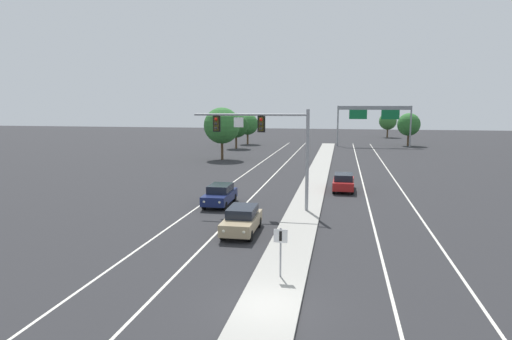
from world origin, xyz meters
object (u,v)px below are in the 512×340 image
Objects in this scene: car_oncoming_tan at (242,220)px; car_receding_red at (344,182)px; tree_far_left_b at (236,126)px; median_sign_post at (281,245)px; tree_far_right_c at (409,125)px; tree_far_right_b at (388,121)px; car_oncoming_navy at (220,195)px; tree_far_left_a at (248,124)px; overhead_signal_mast at (269,137)px; tree_far_left_c at (222,126)px; highway_sign_gantry at (374,113)px.

car_receding_red is at bearing 67.81° from car_oncoming_tan.
tree_far_left_b is (-12.59, 51.33, 3.23)m from car_oncoming_tan.
tree_far_right_c is (14.70, 69.30, 2.42)m from median_sign_post.
tree_far_right_b is at bearing 79.11° from car_oncoming_tan.
car_oncoming_tan is 0.73× the size of tree_far_right_c.
car_oncoming_navy is at bearing 115.17° from car_oncoming_tan.
median_sign_post is 92.24m from tree_far_right_b.
tree_far_right_b is at bearing 40.26° from tree_far_left_a.
overhead_signal_mast is at bearing -76.43° from tree_far_left_a.
tree_far_left_b is 32.54m from tree_far_right_c.
median_sign_post is 0.49× the size of car_receding_red.
tree_far_left_a is (-13.09, 54.21, -1.47)m from overhead_signal_mast.
overhead_signal_mast is 47.23m from tree_far_left_b.
tree_far_left_c is (-27.03, -49.32, 0.91)m from tree_far_right_b.
highway_sign_gantry is at bearing -1.46° from tree_far_left_a.
tree_far_left_c is (-22.18, -24.43, -1.39)m from highway_sign_gantry.
tree_far_left_b is (-15.85, 58.11, 2.46)m from median_sign_post.
median_sign_post is 0.37× the size of tree_far_left_a.
car_oncoming_navy is 0.72× the size of tree_far_left_b.
car_receding_red is 49.18m from tree_far_left_a.
tree_far_left_b is at bearing 101.82° from car_oncoming_navy.
car_oncoming_tan is at bearing -76.22° from tree_far_left_b.
overhead_signal_mast is at bearing -121.46° from car_receding_red.
car_oncoming_navy is (-3.33, 7.08, 0.00)m from car_oncoming_tan.
tree_far_left_a reaches higher than car_receding_red.
tree_far_right_b is at bearing 49.00° from tree_far_left_b.
tree_far_left_c is at bearing 111.43° from overhead_signal_mast.
tree_far_right_c is (17.29, 56.50, -1.38)m from overhead_signal_mast.
tree_far_left_a is (-23.81, 0.61, -2.26)m from highway_sign_gantry.
tree_far_left_c is at bearing 104.83° from car_oncoming_navy.
tree_far_right_c is at bearing -85.57° from tree_far_right_b.
overhead_signal_mast is at bearing -68.57° from tree_far_left_c.
car_oncoming_tan is at bearing -106.03° from tree_far_right_c.
highway_sign_gantry is (14.74, 52.54, 5.34)m from car_oncoming_navy.
car_receding_red is 0.76× the size of tree_far_right_b.
overhead_signal_mast is 13.60m from median_sign_post.
car_oncoming_tan is (-3.27, 6.78, -0.77)m from median_sign_post.
median_sign_post is at bearing -71.51° from tree_far_left_c.
car_oncoming_tan is at bearing -72.98° from tree_far_left_c.
car_receding_red is at bearing -96.86° from highway_sign_gantry.
tree_far_left_b reaches higher than car_oncoming_tan.
highway_sign_gantry is (8.14, 66.41, 4.58)m from median_sign_post.
highway_sign_gantry reaches higher than median_sign_post.
median_sign_post is 70.89m from tree_far_right_c.
tree_far_right_c is (28.74, 27.33, -0.77)m from tree_far_left_c.
overhead_signal_mast is 7.58m from car_oncoming_tan.
overhead_signal_mast reaches higher than tree_far_right_b.
overhead_signal_mast is at bearing -14.83° from car_oncoming_navy.
tree_far_left_a is at bearing 101.64° from car_oncoming_tan.
tree_far_left_c is (-14.04, 41.97, 3.19)m from median_sign_post.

